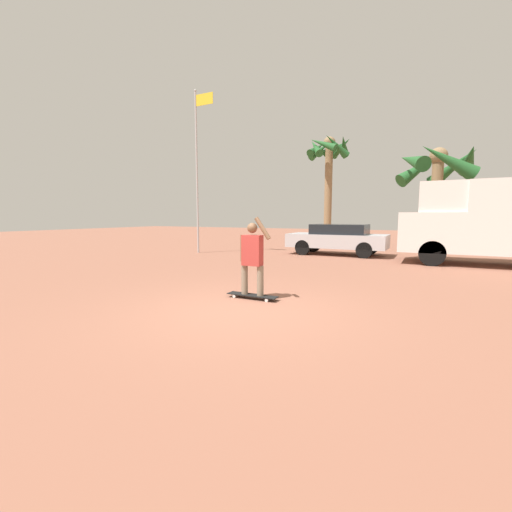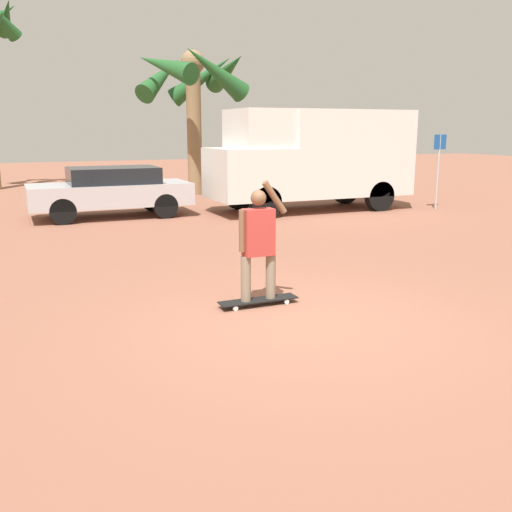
{
  "view_description": "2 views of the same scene",
  "coord_description": "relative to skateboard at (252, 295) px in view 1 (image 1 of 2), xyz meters",
  "views": [
    {
      "loc": [
        3.1,
        -5.46,
        1.76
      ],
      "look_at": [
        -0.51,
        1.55,
        0.84
      ],
      "focal_mm": 24.0,
      "sensor_mm": 36.0,
      "label": 1
    },
    {
      "loc": [
        -3.33,
        -6.13,
        2.41
      ],
      "look_at": [
        -0.01,
        1.5,
        0.56
      ],
      "focal_mm": 40.0,
      "sensor_mm": 36.0,
      "label": 2
    }
  ],
  "objects": [
    {
      "name": "camper_van",
      "position": [
        5.42,
        8.21,
        1.56
      ],
      "size": [
        6.1,
        2.2,
        2.98
      ],
      "color": "black",
      "rests_on": "ground_plane"
    },
    {
      "name": "ground_plane",
      "position": [
        0.25,
        -0.88,
        -0.07
      ],
      "size": [
        80.0,
        80.0,
        0.0
      ],
      "primitive_type": "plane",
      "color": "#935B47"
    },
    {
      "name": "flagpole",
      "position": [
        -6.58,
        7.01,
        4.16
      ],
      "size": [
        1.02,
        0.12,
        7.53
      ],
      "color": "#B7B7BC",
      "rests_on": "ground_plane"
    },
    {
      "name": "palm_tree_near_van",
      "position": [
        3.51,
        13.82,
        4.1
      ],
      "size": [
        4.24,
        4.26,
        5.4
      ],
      "color": "#8E704C",
      "rests_on": "ground_plane"
    },
    {
      "name": "skateboard",
      "position": [
        0.0,
        0.0,
        0.0
      ],
      "size": [
        1.14,
        0.26,
        0.09
      ],
      "color": "black",
      "rests_on": "ground_plane"
    },
    {
      "name": "parked_car_silver",
      "position": [
        -0.46,
        9.19,
        0.68
      ],
      "size": [
        4.37,
        1.83,
        1.39
      ],
      "color": "black",
      "rests_on": "ground_plane"
    },
    {
      "name": "palm_tree_center_background",
      "position": [
        -3.61,
        18.81,
        5.89
      ],
      "size": [
        3.35,
        3.35,
        7.52
      ],
      "color": "#8E704C",
      "rests_on": "ground_plane"
    },
    {
      "name": "person_skateboarder",
      "position": [
        -0.0,
        -0.0,
        0.88
      ],
      "size": [
        0.71,
        0.22,
        1.66
      ],
      "color": "gray",
      "rests_on": "skateboard"
    }
  ]
}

